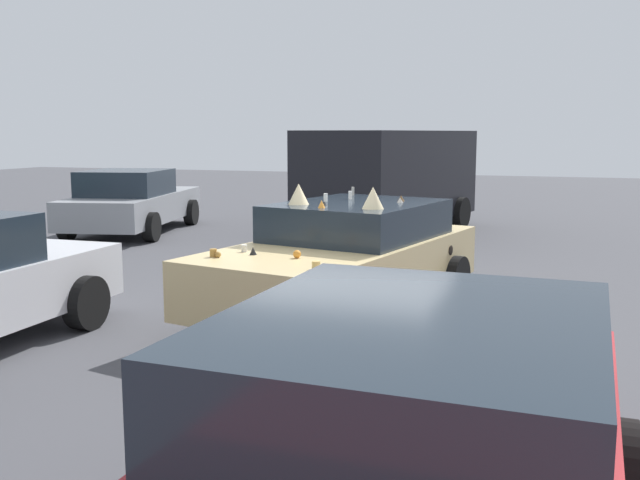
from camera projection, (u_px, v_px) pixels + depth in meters
name	position (u px, v px, depth m)	size (l,w,h in m)	color
ground_plane	(343.00, 313.00, 8.86)	(60.00, 60.00, 0.00)	#47474C
art_car_decorated	(346.00, 257.00, 8.82)	(4.60, 2.72, 1.59)	#D8BC7F
parked_van_behind_left	(391.00, 176.00, 15.93)	(5.37, 3.14, 2.25)	black
parked_sedan_far_right	(132.00, 202.00, 15.95)	(4.74, 2.72, 1.40)	gray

